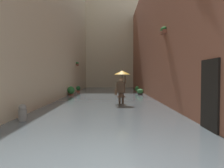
% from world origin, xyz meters
% --- Properties ---
extents(ground_plane, '(64.22, 64.22, 0.00)m').
position_xyz_m(ground_plane, '(0.00, -12.84, 0.00)').
color(ground_plane, '#605B56').
extents(flood_water, '(7.14, 31.69, 0.16)m').
position_xyz_m(flood_water, '(0.00, -12.84, 0.08)').
color(flood_water, '#515B60').
rests_on(flood_water, ground_plane).
extents(building_facade_left, '(2.04, 29.69, 9.73)m').
position_xyz_m(building_facade_left, '(-4.07, -12.84, 4.87)').
color(building_facade_left, brown).
rests_on(building_facade_left, ground_plane).
extents(building_facade_right, '(2.04, 29.69, 13.96)m').
position_xyz_m(building_facade_right, '(4.07, -12.84, 6.98)').
color(building_facade_right, beige).
rests_on(building_facade_right, ground_plane).
extents(building_facade_far, '(9.94, 1.80, 13.58)m').
position_xyz_m(building_facade_far, '(0.00, -26.59, 6.79)').
color(building_facade_far, beige).
rests_on(building_facade_far, ground_plane).
extents(person_wading, '(0.91, 0.91, 2.09)m').
position_xyz_m(person_wading, '(-0.87, -8.36, 1.39)').
color(person_wading, '#2D2319').
rests_on(person_wading, ground_plane).
extents(potted_plant_far_left, '(0.36, 0.36, 0.78)m').
position_xyz_m(potted_plant_far_left, '(-2.68, -16.63, 0.41)').
color(potted_plant_far_left, brown).
rests_on(potted_plant_far_left, ground_plane).
extents(potted_plant_mid_right, '(0.56, 0.56, 0.89)m').
position_xyz_m(potted_plant_mid_right, '(2.92, -13.53, 0.49)').
color(potted_plant_mid_right, '#9E563D').
rests_on(potted_plant_mid_right, ground_plane).
extents(potted_plant_far_right, '(0.41, 0.41, 0.77)m').
position_xyz_m(potted_plant_far_right, '(2.82, -16.68, 0.42)').
color(potted_plant_far_right, '#9E563D').
rests_on(potted_plant_far_right, ground_plane).
extents(potted_plant_mid_left, '(0.54, 0.54, 0.65)m').
position_xyz_m(potted_plant_mid_left, '(-2.65, -14.23, 0.37)').
color(potted_plant_mid_left, '#66605B').
rests_on(potted_plant_mid_left, ground_plane).
extents(mooring_bollard, '(0.29, 0.29, 0.75)m').
position_xyz_m(mooring_bollard, '(2.76, -3.74, 0.37)').
color(mooring_bollard, gray).
rests_on(mooring_bollard, ground_plane).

